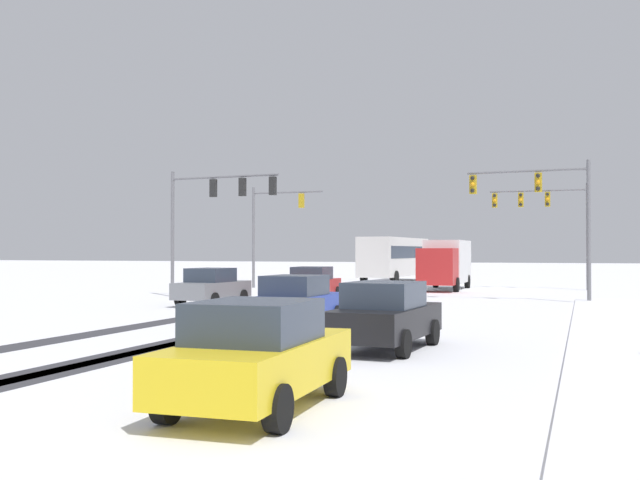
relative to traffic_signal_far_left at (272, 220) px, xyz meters
The scene contains 14 objects.
wheel_track_left_lane 23.29m from the traffic_signal_far_left, 75.47° to the right, with size 1.01×35.54×0.01m, color #38383D.
wheel_track_right_lane 24.26m from the traffic_signal_far_left, 68.13° to the right, with size 0.89×35.54×0.01m, color #38383D.
wheel_track_center 24.41m from the traffic_signal_far_left, 67.23° to the right, with size 0.91×35.54×0.01m, color #38383D.
traffic_signal_far_left is the anchor object (origin of this frame).
traffic_signal_near_left 10.21m from the traffic_signal_far_left, 83.29° to the right, with size 6.22×0.60×6.50m.
traffic_signal_near_right 18.92m from the traffic_signal_far_left, 24.74° to the right, with size 5.58×0.53×6.50m.
traffic_signal_far_right 17.23m from the traffic_signal_far_left, 13.26° to the left, with size 5.88×0.43×6.50m.
car_red_lead 13.25m from the traffic_signal_far_left, 57.87° to the right, with size 2.02×4.19×1.62m.
car_grey_second 15.76m from the traffic_signal_far_left, 76.28° to the right, with size 1.96×4.17×1.62m.
car_blue_third 25.29m from the traffic_signal_far_left, 64.87° to the right, with size 1.90×4.13×1.62m.
car_black_fourth 30.31m from the traffic_signal_far_left, 61.39° to the right, with size 2.02×4.19×1.62m.
car_yellow_cab_fifth 36.65m from the traffic_signal_far_left, 66.90° to the right, with size 1.92×4.14×1.62m.
bus_oncoming 13.23m from the traffic_signal_far_left, 66.78° to the left, with size 3.06×11.11×3.38m.
box_truck_delivery 11.33m from the traffic_signal_far_left, ahead, with size 2.37×7.43×3.02m.
Camera 1 is at (9.98, -5.28, 2.35)m, focal length 41.55 mm.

